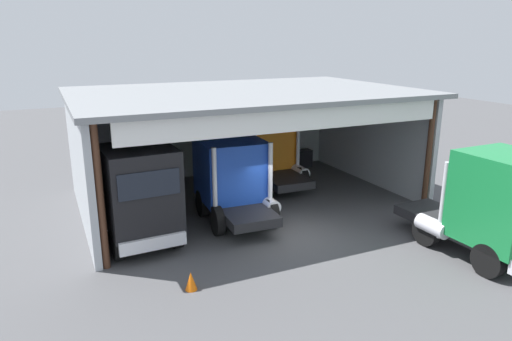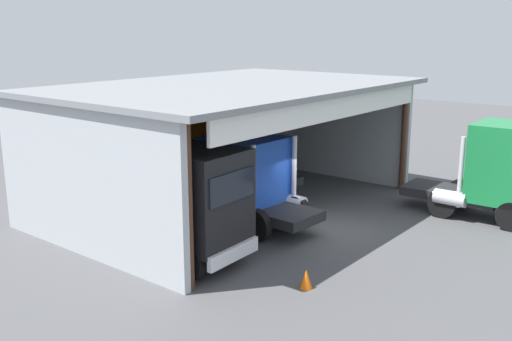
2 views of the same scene
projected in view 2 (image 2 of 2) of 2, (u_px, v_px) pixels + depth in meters
ground_plane at (324, 228)px, 21.46m from camera, size 80.00×80.00×0.00m
workshop_shed at (214, 119)px, 23.91m from camera, size 14.58×9.79×5.02m
truck_black_yard_outside at (193, 204)px, 17.77m from camera, size 2.64×4.59×3.64m
truck_blue_left_bay at (249, 178)px, 21.46m from camera, size 2.72×4.57×3.36m
truck_orange_center_bay at (233, 146)px, 26.21m from camera, size 2.74×4.87×3.79m
truck_green_right_bay at (501, 170)px, 21.99m from camera, size 2.63×5.34×3.71m
oil_drum at (231, 163)px, 29.79m from camera, size 0.58×0.58×0.93m
tool_cart at (245, 160)px, 30.28m from camera, size 0.90×0.60×1.00m
traffic_cone at (306, 279)px, 16.44m from camera, size 0.36×0.36×0.56m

